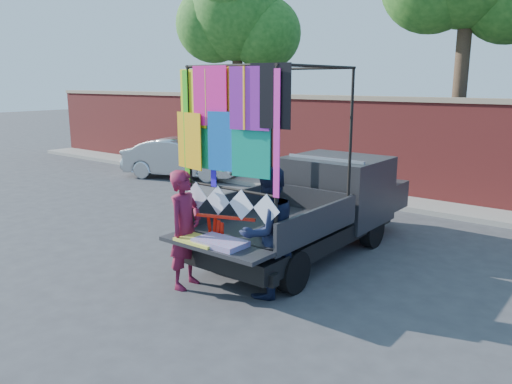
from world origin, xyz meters
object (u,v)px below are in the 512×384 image
Objects in this scene: woman at (185,229)px; sedan at (182,158)px; pickup_truck at (321,204)px; man at (268,233)px.

sedan is at bearing 35.60° from woman.
pickup_truck reaches higher than woman.
pickup_truck is 2.75× the size of man.
pickup_truck reaches higher than sedan.
man reaches higher than woman.
pickup_truck reaches higher than man.
sedan is at bearing 155.62° from pickup_truck.
pickup_truck is 1.38× the size of sedan.
man is (1.14, 0.49, 0.05)m from woman.
man is (0.51, -2.30, 0.12)m from pickup_truck.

